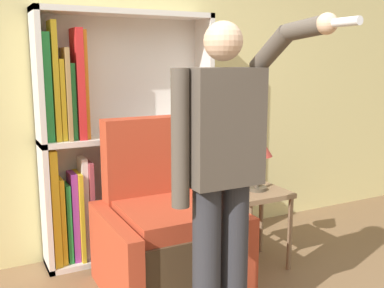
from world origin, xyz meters
name	(u,v)px	position (x,y,z in m)	size (l,w,h in m)	color
wall_back	(135,78)	(0.00, 2.03, 1.40)	(8.00, 0.06, 2.80)	#DBCC84
bookcase	(106,144)	(-0.30, 1.87, 0.91)	(1.36, 0.28, 1.91)	silver
armchair	(166,234)	(-0.09, 1.24, 0.37)	(0.87, 0.84, 1.15)	#4C3823
person_standing	(222,172)	(-0.10, 0.47, 0.98)	(0.53, 0.78, 1.74)	#2D2D33
side_table	(256,204)	(0.64, 1.20, 0.48)	(0.42, 0.42, 0.59)	#846647
table_lamp	(258,148)	(0.64, 1.20, 0.91)	(0.22, 0.22, 0.43)	#4C4233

